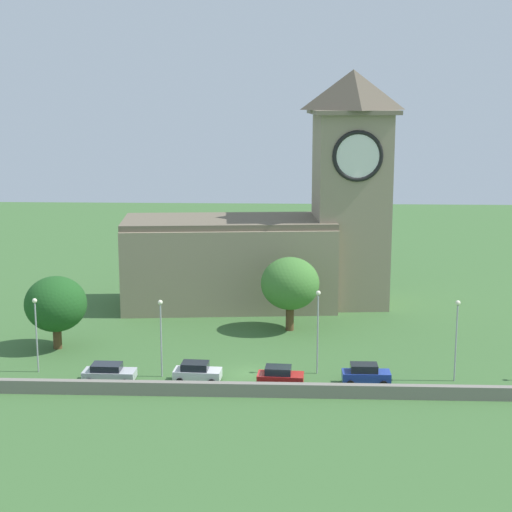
{
  "coord_description": "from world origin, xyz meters",
  "views": [
    {
      "loc": [
        3.68,
        -71.53,
        25.48
      ],
      "look_at": [
        0.27,
        9.43,
        9.09
      ],
      "focal_mm": 57.73,
      "sensor_mm": 36.0,
      "label": 1
    }
  ],
  "objects_px": {
    "church": "(279,231)",
    "car_red": "(280,376)",
    "streetlamp_west_end": "(36,323)",
    "streetlamp_east_mid": "(457,328)",
    "tree_riverside_west": "(290,284)",
    "streetlamp_west_mid": "(161,326)",
    "car_silver": "(109,373)",
    "car_blue": "(366,374)",
    "streetlamp_central": "(318,319)",
    "tree_churchyard": "(56,304)",
    "car_white": "(197,372)"
  },
  "relations": [
    {
      "from": "car_red",
      "to": "streetlamp_east_mid",
      "type": "relative_size",
      "value": 0.56
    },
    {
      "from": "car_red",
      "to": "car_blue",
      "type": "height_order",
      "value": "car_blue"
    },
    {
      "from": "streetlamp_west_mid",
      "to": "tree_churchyard",
      "type": "height_order",
      "value": "tree_churchyard"
    },
    {
      "from": "car_silver",
      "to": "car_blue",
      "type": "relative_size",
      "value": 1.1
    },
    {
      "from": "church",
      "to": "car_blue",
      "type": "bearing_deg",
      "value": -73.63
    },
    {
      "from": "streetlamp_east_mid",
      "to": "car_red",
      "type": "bearing_deg",
      "value": -172.58
    },
    {
      "from": "car_white",
      "to": "car_red",
      "type": "xyz_separation_m",
      "value": [
        7.38,
        -0.79,
        -0.01
      ]
    },
    {
      "from": "car_red",
      "to": "tree_riverside_west",
      "type": "height_order",
      "value": "tree_riverside_west"
    },
    {
      "from": "church",
      "to": "car_blue",
      "type": "height_order",
      "value": "church"
    },
    {
      "from": "church",
      "to": "streetlamp_west_end",
      "type": "distance_m",
      "value": 33.68
    },
    {
      "from": "car_silver",
      "to": "tree_churchyard",
      "type": "distance_m",
      "value": 12.37
    },
    {
      "from": "car_white",
      "to": "tree_riverside_west",
      "type": "distance_m",
      "value": 18.89
    },
    {
      "from": "streetlamp_west_end",
      "to": "streetlamp_central",
      "type": "relative_size",
      "value": 0.89
    },
    {
      "from": "car_silver",
      "to": "streetlamp_west_mid",
      "type": "height_order",
      "value": "streetlamp_west_mid"
    },
    {
      "from": "streetlamp_east_mid",
      "to": "tree_riverside_west",
      "type": "height_order",
      "value": "tree_riverside_west"
    },
    {
      "from": "car_silver",
      "to": "tree_churchyard",
      "type": "relative_size",
      "value": 0.63
    },
    {
      "from": "tree_riverside_west",
      "to": "streetlamp_west_mid",
      "type": "bearing_deg",
      "value": -127.23
    },
    {
      "from": "car_red",
      "to": "tree_riverside_west",
      "type": "bearing_deg",
      "value": 87.25
    },
    {
      "from": "car_blue",
      "to": "streetlamp_east_mid",
      "type": "relative_size",
      "value": 0.57
    },
    {
      "from": "car_blue",
      "to": "tree_churchyard",
      "type": "bearing_deg",
      "value": 163.06
    },
    {
      "from": "car_blue",
      "to": "church",
      "type": "bearing_deg",
      "value": 106.37
    },
    {
      "from": "streetlamp_east_mid",
      "to": "streetlamp_west_end",
      "type": "bearing_deg",
      "value": 178.78
    },
    {
      "from": "car_blue",
      "to": "streetlamp_central",
      "type": "bearing_deg",
      "value": 146.38
    },
    {
      "from": "car_red",
      "to": "tree_churchyard",
      "type": "relative_size",
      "value": 0.56
    },
    {
      "from": "church",
      "to": "streetlamp_west_mid",
      "type": "xyz_separation_m",
      "value": [
        -10.18,
        -26.13,
        -4.18
      ]
    },
    {
      "from": "streetlamp_east_mid",
      "to": "streetlamp_central",
      "type": "bearing_deg",
      "value": 173.08
    },
    {
      "from": "car_blue",
      "to": "streetlamp_west_end",
      "type": "height_order",
      "value": "streetlamp_west_end"
    },
    {
      "from": "church",
      "to": "streetlamp_west_end",
      "type": "relative_size",
      "value": 4.66
    },
    {
      "from": "car_silver",
      "to": "streetlamp_east_mid",
      "type": "relative_size",
      "value": 0.63
    },
    {
      "from": "tree_riverside_west",
      "to": "car_red",
      "type": "bearing_deg",
      "value": -92.75
    },
    {
      "from": "tree_churchyard",
      "to": "streetlamp_west_mid",
      "type": "bearing_deg",
      "value": -33.61
    },
    {
      "from": "tree_churchyard",
      "to": "car_blue",
      "type": "bearing_deg",
      "value": -16.94
    },
    {
      "from": "car_blue",
      "to": "streetlamp_west_mid",
      "type": "relative_size",
      "value": 0.59
    },
    {
      "from": "car_silver",
      "to": "streetlamp_east_mid",
      "type": "distance_m",
      "value": 31.07
    },
    {
      "from": "car_blue",
      "to": "tree_churchyard",
      "type": "distance_m",
      "value": 31.55
    },
    {
      "from": "streetlamp_central",
      "to": "car_red",
      "type": "bearing_deg",
      "value": -133.84
    },
    {
      "from": "church",
      "to": "streetlamp_central",
      "type": "distance_m",
      "value": 25.28
    },
    {
      "from": "car_white",
      "to": "streetlamp_west_end",
      "type": "bearing_deg",
      "value": 172.19
    },
    {
      "from": "church",
      "to": "streetlamp_west_mid",
      "type": "height_order",
      "value": "church"
    },
    {
      "from": "car_silver",
      "to": "car_red",
      "type": "relative_size",
      "value": 1.12
    },
    {
      "from": "car_white",
      "to": "streetlamp_east_mid",
      "type": "relative_size",
      "value": 0.58
    },
    {
      "from": "car_white",
      "to": "car_blue",
      "type": "relative_size",
      "value": 1.01
    },
    {
      "from": "streetlamp_central",
      "to": "car_silver",
      "type": "bearing_deg",
      "value": -171.01
    },
    {
      "from": "streetlamp_west_mid",
      "to": "streetlamp_east_mid",
      "type": "relative_size",
      "value": 0.97
    },
    {
      "from": "church",
      "to": "car_red",
      "type": "distance_m",
      "value": 29.32
    },
    {
      "from": "car_silver",
      "to": "streetlamp_central",
      "type": "distance_m",
      "value": 19.31
    },
    {
      "from": "streetlamp_west_end",
      "to": "streetlamp_west_mid",
      "type": "height_order",
      "value": "streetlamp_west_mid"
    },
    {
      "from": "streetlamp_east_mid",
      "to": "tree_churchyard",
      "type": "xyz_separation_m",
      "value": [
        -37.99,
        7.84,
        -0.32
      ]
    },
    {
      "from": "streetlamp_west_mid",
      "to": "tree_riverside_west",
      "type": "relative_size",
      "value": 0.89
    },
    {
      "from": "car_white",
      "to": "car_red",
      "type": "relative_size",
      "value": 1.03
    }
  ]
}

